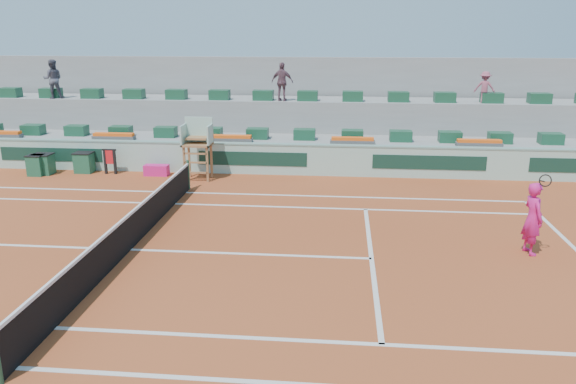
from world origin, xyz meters
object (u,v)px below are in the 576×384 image
Objects in this scene: player_bag at (157,170)px; drink_cooler_a at (84,162)px; tennis_player at (533,218)px; umpire_chair at (198,140)px.

player_bag is 3.12m from drink_cooler_a.
umpire_chair is at bearing 147.53° from tennis_player.
player_bag is 0.40× the size of umpire_chair.
player_bag is 14.26m from tennis_player.
umpire_chair is 2.86× the size of drink_cooler_a.
umpire_chair reaches higher than player_bag.
drink_cooler_a is at bearing 174.00° from umpire_chair.
tennis_player is (10.54, -6.71, -0.57)m from umpire_chair.
umpire_chair is 5.09m from drink_cooler_a.
umpire_chair is 1.05× the size of tennis_player.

